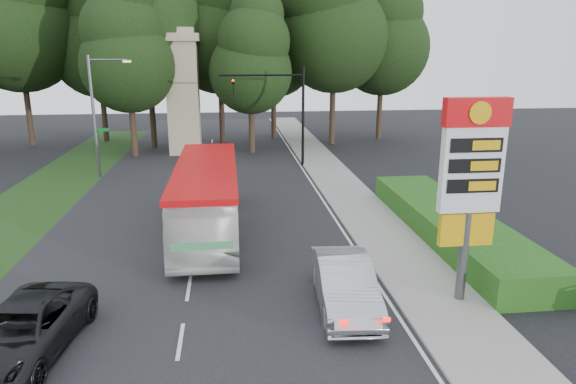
{
  "coord_description": "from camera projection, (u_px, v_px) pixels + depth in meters",
  "views": [
    {
      "loc": [
        1.59,
        -13.07,
        8.18
      ],
      "look_at": [
        4.12,
        8.66,
        2.2
      ],
      "focal_mm": 32.0,
      "sensor_mm": 36.0,
      "label": 1
    }
  ],
  "objects": [
    {
      "name": "tree_west_near",
      "position": [
        96.0,
        31.0,
        46.2
      ],
      "size": [
        8.4,
        8.4,
        16.5
      ],
      "color": "#2D2116",
      "rests_on": "ground"
    },
    {
      "name": "hedge",
      "position": [
        451.0,
        225.0,
        23.29
      ],
      "size": [
        3.0,
        14.0,
        1.2
      ],
      "primitive_type": "cube",
      "color": "#1E4D14",
      "rests_on": "ground"
    },
    {
      "name": "grass_verge_left",
      "position": [
        44.0,
        193.0,
        30.69
      ],
      "size": [
        5.0,
        50.0,
        0.02
      ],
      "primitive_type": "cube",
      "color": "#193814",
      "rests_on": "ground"
    },
    {
      "name": "road_surface",
      "position": [
        200.0,
        219.0,
        26.0
      ],
      "size": [
        14.0,
        80.0,
        0.02
      ],
      "primitive_type": "cube",
      "color": "black",
      "rests_on": "ground"
    },
    {
      "name": "tree_east_near",
      "position": [
        273.0,
        35.0,
        48.07
      ],
      "size": [
        8.12,
        8.12,
        15.95
      ],
      "color": "#2D2116",
      "rests_on": "ground"
    },
    {
      "name": "tree_center_right",
      "position": [
        219.0,
        19.0,
        45.24
      ],
      "size": [
        9.24,
        9.24,
        18.15
      ],
      "color": "#2D2116",
      "rests_on": "ground"
    },
    {
      "name": "traffic_signal_mast",
      "position": [
        285.0,
        102.0,
        36.9
      ],
      "size": [
        6.1,
        0.35,
        7.2
      ],
      "color": "black",
      "rests_on": "ground"
    },
    {
      "name": "sedan_silver",
      "position": [
        345.0,
        284.0,
        16.83
      ],
      "size": [
        2.05,
        5.15,
        1.67
      ],
      "primitive_type": "imported",
      "rotation": [
        0.0,
        0.0,
        -0.06
      ],
      "color": "#B3B6BC",
      "rests_on": "ground"
    },
    {
      "name": "monument",
      "position": [
        183.0,
        91.0,
        41.68
      ],
      "size": [
        3.0,
        3.0,
        10.05
      ],
      "color": "tan",
      "rests_on": "ground"
    },
    {
      "name": "tree_far_east",
      "position": [
        383.0,
        28.0,
        47.09
      ],
      "size": [
        8.68,
        8.68,
        17.05
      ],
      "color": "#2D2116",
      "rests_on": "ground"
    },
    {
      "name": "transit_bus",
      "position": [
        207.0,
        199.0,
        23.79
      ],
      "size": [
        2.7,
        11.46,
        3.19
      ],
      "primitive_type": "imported",
      "rotation": [
        0.0,
        0.0,
        -0.0
      ],
      "color": "white",
      "rests_on": "ground"
    },
    {
      "name": "tree_monument_right",
      "position": [
        250.0,
        54.0,
        41.04
      ],
      "size": [
        6.72,
        6.72,
        13.2
      ],
      "color": "#2D2116",
      "rests_on": "ground"
    },
    {
      "name": "suv_charcoal",
      "position": [
        22.0,
        331.0,
        14.14
      ],
      "size": [
        3.17,
        5.65,
        1.49
      ],
      "primitive_type": "imported",
      "rotation": [
        0.0,
        0.0,
        -0.13
      ],
      "color": "black",
      "rests_on": "ground"
    },
    {
      "name": "ground",
      "position": [
        179.0,
        351.0,
        14.5
      ],
      "size": [
        120.0,
        120.0,
        0.0
      ],
      "primitive_type": "plane",
      "color": "black",
      "rests_on": "ground"
    },
    {
      "name": "tree_west_mid",
      "position": [
        15.0,
        9.0,
        43.18
      ],
      "size": [
        9.8,
        9.8,
        19.25
      ],
      "color": "#2D2116",
      "rests_on": "ground"
    },
    {
      "name": "tree_center_left",
      "position": [
        145.0,
        4.0,
        42.39
      ],
      "size": [
        10.08,
        10.08,
        19.8
      ],
      "color": "#2D2116",
      "rests_on": "ground"
    },
    {
      "name": "tree_east_mid",
      "position": [
        335.0,
        14.0,
        44.35
      ],
      "size": [
        9.52,
        9.52,
        18.7
      ],
      "color": "#2D2116",
      "rests_on": "ground"
    },
    {
      "name": "sidewalk_right",
      "position": [
        363.0,
        212.0,
        26.93
      ],
      "size": [
        3.0,
        80.0,
        0.12
      ],
      "primitive_type": "cube",
      "color": "gray",
      "rests_on": "ground"
    },
    {
      "name": "streetlight_signs",
      "position": [
        97.0,
        111.0,
        33.64
      ],
      "size": [
        2.75,
        0.98,
        8.0
      ],
      "color": "#59595E",
      "rests_on": "ground"
    },
    {
      "name": "tree_monument_left",
      "position": [
        127.0,
        45.0,
        39.33
      ],
      "size": [
        7.28,
        7.28,
        14.3
      ],
      "color": "#2D2116",
      "rests_on": "ground"
    },
    {
      "name": "gas_station_pylon",
      "position": [
        471.0,
        174.0,
        16.26
      ],
      "size": [
        2.1,
        0.45,
        6.85
      ],
      "color": "#59595E",
      "rests_on": "ground"
    }
  ]
}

